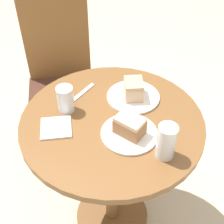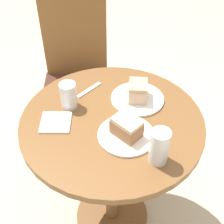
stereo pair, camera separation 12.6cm
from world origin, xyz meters
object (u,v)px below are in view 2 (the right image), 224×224
chair (76,76)px  glass_lemonade (69,96)px  cake_slice_near (138,91)px  glass_water (159,148)px  plate_far (126,135)px  cake_slice_far (127,127)px  plate_near (137,99)px

chair → glass_lemonade: size_ratio=8.61×
cake_slice_near → glass_lemonade: glass_lemonade is taller
glass_water → chair: bearing=102.3°
plate_far → glass_water: (0.08, -0.14, 0.06)m
cake_slice_near → glass_lemonade: size_ratio=1.00×
plate_far → glass_water: size_ratio=1.59×
chair → glass_lemonade: 0.68m
plate_far → cake_slice_near: 0.23m
chair → glass_water: chair is taller
cake_slice_near → cake_slice_far: (-0.10, -0.21, -0.00)m
plate_far → cake_slice_near: cake_slice_near is taller
plate_near → cake_slice_near: (0.00, 0.00, 0.04)m
chair → plate_near: size_ratio=4.25×
cake_slice_near → glass_water: size_ratio=0.82×
chair → plate_far: bearing=-71.8°
chair → cake_slice_near: (0.22, -0.61, 0.32)m
plate_far → cake_slice_far: (0.00, 0.00, 0.04)m
cake_slice_near → glass_water: bearing=-92.7°
plate_far → plate_near: bearing=64.2°
chair → cake_slice_far: size_ratio=7.42×
cake_slice_near → plate_far: bearing=-115.8°
cake_slice_far → plate_far: bearing=-135.0°
chair → glass_lemonade: chair is taller
plate_near → glass_water: (-0.02, -0.34, 0.06)m
plate_near → cake_slice_near: cake_slice_near is taller
plate_near → plate_far: same height
plate_far → glass_lemonade: size_ratio=1.94×
cake_slice_far → plate_near: bearing=64.2°
plate_far → chair: bearing=98.6°
glass_lemonade → plate_far: bearing=-48.5°
chair → plate_near: (0.22, -0.61, 0.27)m
glass_lemonade → glass_water: glass_water is taller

